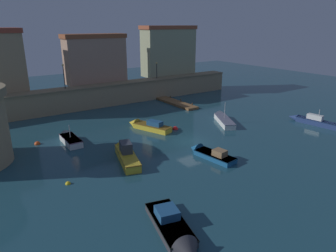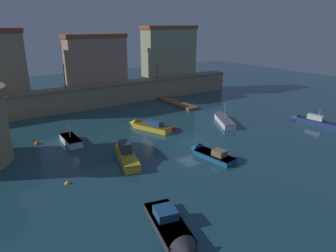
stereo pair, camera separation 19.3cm
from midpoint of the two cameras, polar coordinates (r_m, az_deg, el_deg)
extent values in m
plane|color=#1E4756|center=(36.18, 4.09, -2.91)|extent=(121.81, 121.81, 0.00)
cube|color=#9E8966|center=(53.61, -10.36, 5.80)|extent=(48.65, 2.65, 3.38)
cube|color=#817053|center=(53.25, -10.47, 7.70)|extent=(48.65, 2.95, 0.24)
cube|color=tan|center=(55.01, -13.45, 11.70)|extent=(10.14, 3.55, 7.54)
cube|color=brown|center=(54.72, -13.78, 15.97)|extent=(10.55, 3.69, 0.70)
cube|color=#9EA07A|center=(62.15, 0.01, 13.50)|extent=(10.68, 3.80, 8.82)
cube|color=#9C4E32|center=(61.92, 0.01, 17.89)|extent=(11.11, 3.95, 0.70)
cube|color=brown|center=(53.14, 1.46, 4.32)|extent=(2.14, 9.61, 0.36)
cylinder|color=brown|center=(56.18, 0.35, 5.28)|extent=(0.20, 0.20, 0.70)
cylinder|color=brown|center=(53.65, 2.30, 4.63)|extent=(0.20, 0.20, 0.70)
cylinder|color=brown|center=(51.19, 4.43, 3.91)|extent=(0.20, 0.20, 0.70)
cylinder|color=black|center=(50.34, -18.88, 8.57)|extent=(0.12, 0.12, 3.47)
sphere|color=#F9D172|center=(50.08, -19.11, 10.69)|extent=(0.32, 0.32, 0.32)
cylinder|color=black|center=(57.17, -2.21, 10.18)|extent=(0.12, 0.12, 2.64)
sphere|color=#F9D172|center=(56.97, -2.23, 11.64)|extent=(0.32, 0.32, 0.32)
cube|color=#195689|center=(31.84, 8.54, -5.62)|extent=(2.22, 4.60, 0.54)
cone|color=#195689|center=(33.50, 4.88, -4.22)|extent=(1.70, 1.44, 1.54)
cube|color=#0B2641|center=(31.75, 8.56, -5.24)|extent=(2.26, 4.69, 0.08)
cube|color=olive|center=(31.27, 9.43, -4.96)|extent=(1.20, 1.40, 0.63)
cube|color=white|center=(43.09, 10.34, 0.90)|extent=(4.04, 5.74, 0.76)
cone|color=white|center=(46.32, 9.17, 2.20)|extent=(1.92, 1.91, 1.43)
cube|color=slate|center=(42.99, 10.37, 1.33)|extent=(4.12, 5.86, 0.08)
cylinder|color=#B2B2B7|center=(42.81, 10.40, 2.87)|extent=(0.08, 0.08, 2.23)
cube|color=#333338|center=(21.78, 0.04, -17.77)|extent=(3.02, 5.39, 0.55)
cube|color=black|center=(21.64, 0.04, -17.27)|extent=(3.08, 5.50, 0.08)
cube|color=navy|center=(21.82, -0.44, -15.84)|extent=(1.74, 1.82, 0.61)
cube|color=gold|center=(39.91, -3.10, -0.27)|extent=(3.39, 5.41, 0.71)
cone|color=gold|center=(41.86, -6.66, 0.53)|extent=(1.90, 1.85, 1.49)
cube|color=brown|center=(39.81, -3.11, 0.16)|extent=(3.45, 5.52, 0.08)
cube|color=navy|center=(39.45, -2.60, 0.52)|extent=(1.70, 2.22, 0.61)
cube|color=white|center=(37.04, -17.76, -2.61)|extent=(1.52, 3.99, 0.78)
cone|color=white|center=(39.32, -18.86, -1.51)|extent=(1.43, 1.12, 1.42)
cube|color=#77526C|center=(36.92, -17.81, -2.10)|extent=(1.55, 4.07, 0.08)
cylinder|color=#B2B2B7|center=(36.77, -17.98, -0.90)|extent=(0.08, 0.08, 1.50)
cube|color=gold|center=(31.11, -7.76, -5.88)|extent=(2.99, 6.01, 0.83)
cone|color=gold|center=(34.34, -8.95, -3.54)|extent=(1.75, 1.73, 1.43)
cube|color=brown|center=(30.96, -7.79, -5.24)|extent=(3.04, 6.13, 0.08)
cube|color=#333842|center=(31.25, -8.04, -3.91)|extent=(1.46, 1.90, 1.04)
cube|color=#99B7C6|center=(32.00, -8.34, -3.27)|extent=(0.93, 0.31, 0.63)
cube|color=navy|center=(46.40, 26.03, 0.54)|extent=(1.83, 5.88, 0.74)
cone|color=navy|center=(47.76, 22.17, 1.54)|extent=(1.22, 1.52, 1.05)
cube|color=#0F203E|center=(46.31, 26.08, 0.93)|extent=(1.87, 6.00, 0.08)
cube|color=silver|center=(46.39, 25.61, 1.51)|extent=(1.03, 2.12, 0.67)
cube|color=#99B7C6|center=(46.76, 24.48, 1.83)|extent=(0.70, 0.15, 0.40)
cylinder|color=#B2B2B7|center=(46.11, 26.20, 1.90)|extent=(0.08, 0.08, 1.55)
sphere|color=#EA4C19|center=(38.43, -23.27, -3.13)|extent=(0.68, 0.68, 0.68)
sphere|color=yellow|center=(28.33, -18.29, -10.21)|extent=(0.46, 0.46, 0.46)
sphere|color=red|center=(40.33, 1.22, -0.58)|extent=(0.76, 0.76, 0.76)
camera|label=1|loc=(0.10, -90.14, -0.05)|focal=32.74mm
camera|label=2|loc=(0.10, 89.86, 0.05)|focal=32.74mm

